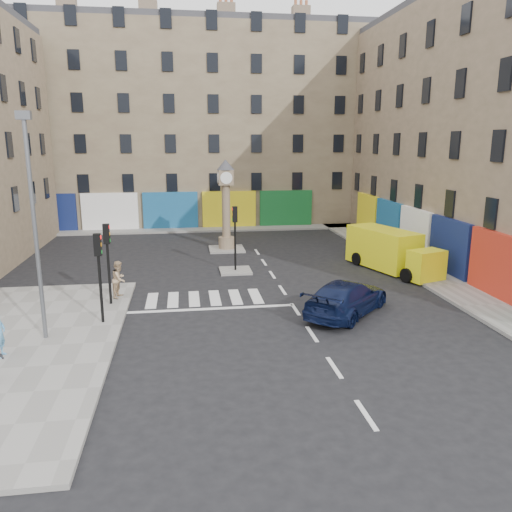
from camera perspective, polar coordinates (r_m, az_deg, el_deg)
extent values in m
plane|color=black|center=(21.82, 5.09, -6.95)|extent=(120.00, 120.00, 0.00)
cube|color=gray|center=(20.36, -25.62, -9.53)|extent=(7.00, 16.00, 0.15)
cube|color=gray|center=(33.66, 15.70, -0.09)|extent=(2.60, 30.00, 0.15)
cube|color=gray|center=(42.79, -6.99, 3.04)|extent=(32.00, 2.40, 0.15)
cube|color=gray|center=(29.04, -2.36, -1.69)|extent=(1.80, 1.80, 0.12)
cube|color=gray|center=(34.85, -3.38, 0.80)|extent=(2.40, 2.40, 0.12)
cube|color=#90785E|center=(35.90, 25.98, 12.67)|extent=(10.00, 30.00, 16.00)
cube|color=#8A7A5C|center=(47.96, -7.45, 14.21)|extent=(32.00, 10.00, 17.00)
cylinder|color=black|center=(21.27, -17.33, -3.65)|extent=(0.12, 0.12, 2.80)
cube|color=black|center=(20.84, -17.67, 1.23)|extent=(0.28, 0.22, 0.90)
cylinder|color=black|center=(23.56, -16.44, -1.99)|extent=(0.12, 0.12, 2.80)
cube|color=black|center=(23.16, -16.74, 2.44)|extent=(0.28, 0.22, 0.90)
cylinder|color=black|center=(28.70, -2.39, 1.13)|extent=(0.12, 0.12, 2.80)
cube|color=black|center=(28.37, -2.43, 4.79)|extent=(0.28, 0.22, 0.90)
cylinder|color=#595B60|center=(19.77, -23.89, 2.33)|extent=(0.16, 0.16, 8.00)
cube|color=#595B60|center=(19.52, -25.05, 14.38)|extent=(0.50, 0.25, 0.30)
cylinder|color=#90785E|center=(34.75, -3.39, 1.54)|extent=(1.10, 1.10, 0.80)
cylinder|color=#90785E|center=(34.38, -3.44, 5.13)|extent=(0.56, 0.56, 3.60)
cube|color=#90785E|center=(34.14, -3.49, 8.96)|extent=(1.00, 1.00, 1.00)
cylinder|color=white|center=(33.62, -3.41, 8.90)|extent=(0.80, 0.06, 0.80)
cone|color=#333338|center=(34.09, -3.51, 10.39)|extent=(1.20, 1.20, 0.70)
imported|color=#0B1332|center=(22.23, 10.32, -4.69)|extent=(5.09, 5.23, 1.51)
cube|color=#FFF915|center=(30.64, 14.31, 0.92)|extent=(3.30, 5.05, 2.24)
cube|color=#FFF915|center=(28.21, 18.87, -1.02)|extent=(2.12, 1.69, 1.66)
cube|color=black|center=(28.08, 19.00, -0.27)|extent=(1.85, 1.35, 0.68)
cylinder|color=black|center=(27.94, 16.81, -2.14)|extent=(0.47, 0.82, 0.78)
cylinder|color=black|center=(29.28, 19.61, -1.66)|extent=(0.47, 0.82, 0.78)
cylinder|color=black|center=(31.10, 11.46, -0.32)|extent=(0.47, 0.82, 0.78)
cylinder|color=black|center=(32.30, 14.21, 0.03)|extent=(0.47, 0.82, 0.78)
imported|color=tan|center=(24.57, -15.37, -2.56)|extent=(0.88, 1.01, 1.76)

